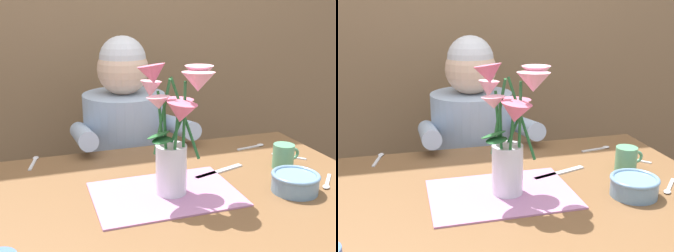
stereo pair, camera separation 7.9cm
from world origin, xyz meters
TOP-DOWN VIEW (x-y plane):
  - wood_panel_backdrop at (0.00, 1.05)m, footprint 4.00×0.10m
  - dining_table at (0.00, 0.00)m, footprint 1.20×0.80m
  - seated_person at (-0.01, 0.62)m, footprint 0.45×0.47m
  - striped_placemat at (-0.04, -0.02)m, footprint 0.40×0.28m
  - flower_vase at (-0.01, -0.02)m, footprint 0.22×0.23m
  - ceramic_bowl at (0.32, -0.11)m, footprint 0.14×0.14m
  - dinner_knife at (0.18, 0.08)m, footprint 0.19×0.07m
  - tea_cup at (0.39, 0.05)m, footprint 0.09×0.07m
  - spoon_0 at (0.45, 0.14)m, footprint 0.10×0.09m
  - spoon_1 at (0.44, -0.10)m, footprint 0.09×0.10m
  - spoon_2 at (0.41, 0.26)m, footprint 0.12×0.03m
  - spoon_3 at (-0.38, 0.37)m, footprint 0.04×0.12m

SIDE VIEW (x-z plane):
  - seated_person at x=-0.01m, z-range 0.00..1.13m
  - dining_table at x=0.00m, z-range 0.27..1.01m
  - striped_placemat at x=-0.04m, z-range 0.74..0.74m
  - dinner_knife at x=0.18m, z-range 0.74..0.74m
  - spoon_0 at x=0.45m, z-range 0.74..0.75m
  - spoon_1 at x=0.44m, z-range 0.74..0.75m
  - spoon_2 at x=0.41m, z-range 0.74..0.75m
  - spoon_3 at x=-0.38m, z-range 0.74..0.75m
  - ceramic_bowl at x=0.32m, z-range 0.74..0.80m
  - tea_cup at x=0.39m, z-range 0.74..0.82m
  - flower_vase at x=-0.01m, z-range 0.77..1.14m
  - wood_panel_backdrop at x=0.00m, z-range 0.00..2.50m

